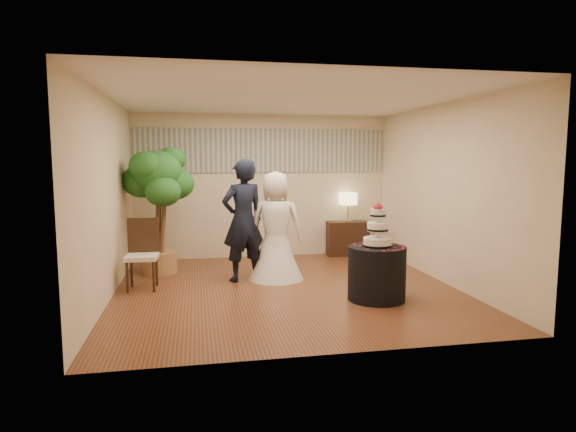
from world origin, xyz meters
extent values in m
cube|color=brown|center=(0.00, 0.00, 0.00)|extent=(5.00, 5.00, 0.00)
cube|color=white|center=(0.00, 0.00, 2.80)|extent=(5.00, 5.00, 0.00)
cube|color=beige|center=(0.00, 2.50, 1.40)|extent=(5.00, 0.06, 2.80)
cube|color=beige|center=(0.00, -2.50, 1.40)|extent=(5.00, 0.06, 2.80)
cube|color=beige|center=(-2.50, 0.00, 1.40)|extent=(0.06, 5.00, 2.80)
cube|color=beige|center=(2.50, 0.00, 1.40)|extent=(0.06, 5.00, 2.80)
cube|color=#9FA090|center=(0.00, 2.48, 2.10)|extent=(4.90, 0.02, 0.85)
imported|color=black|center=(-0.58, 0.61, 0.97)|extent=(0.82, 0.68, 1.94)
imported|color=white|center=(-0.06, 0.62, 0.87)|extent=(1.03, 1.03, 1.74)
cylinder|color=black|center=(1.12, -0.78, 0.37)|extent=(0.92, 0.92, 0.74)
cube|color=black|center=(1.69, 2.29, 0.34)|extent=(0.84, 0.40, 0.69)
camera|label=1|loc=(-1.30, -6.92, 1.92)|focal=30.00mm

